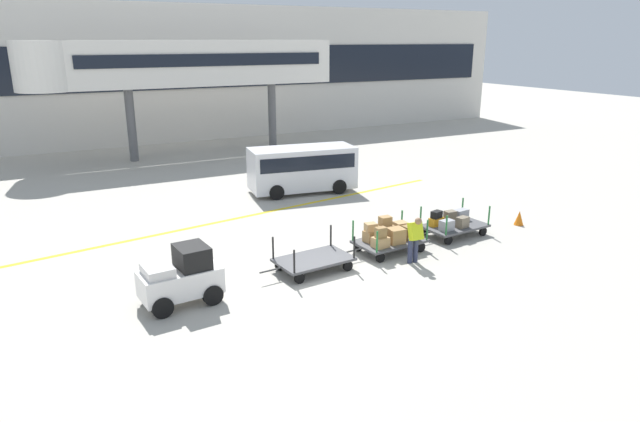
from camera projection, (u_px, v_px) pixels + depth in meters
name	position (u px, v px, depth m)	size (l,w,h in m)	color
ground_plane	(327.00, 276.00, 16.96)	(120.00, 120.00, 0.00)	#B2ADA0
apron_lead_line	(257.00, 214.00, 22.92)	(19.26, 0.20, 0.01)	yellow
terminal_building	(140.00, 75.00, 37.53)	(59.00, 2.51, 9.11)	beige
jet_bridge	(174.00, 65.00, 32.60)	(18.13, 3.00, 6.77)	silver
baggage_tug	(181.00, 277.00, 14.99)	(2.18, 1.37, 1.58)	white
baggage_cart_lead	(313.00, 260.00, 17.26)	(3.05, 1.58, 1.10)	#4C4C4F
baggage_cart_middle	(390.00, 236.00, 18.73)	(3.05, 1.58, 1.15)	#4C4C4F
baggage_cart_tail	(452.00, 223.00, 20.31)	(3.05, 1.58, 1.10)	#4C4C4F
baggage_handler	(415.00, 238.00, 17.66)	(0.43, 0.46, 1.56)	#2D334C
shuttle_van	(302.00, 166.00, 25.90)	(5.03, 2.60, 2.10)	silver
safety_cone_near	(519.00, 218.00, 21.53)	(0.36, 0.36, 0.55)	orange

